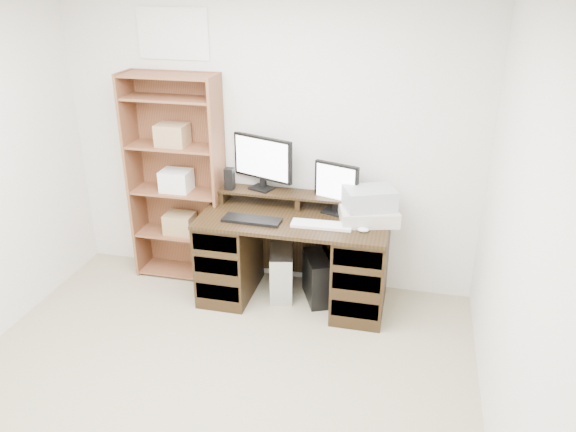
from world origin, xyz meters
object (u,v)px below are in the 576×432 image
(monitor_small, at_px, (336,186))
(printer, at_px, (368,215))
(monitor_wide, at_px, (263,160))
(desk, at_px, (294,257))
(tower_silver, at_px, (282,272))
(tower_black, at_px, (317,278))
(bookshelf, at_px, (177,178))

(monitor_small, xyz_separation_m, printer, (0.28, -0.12, -0.17))
(monitor_wide, xyz_separation_m, monitor_small, (0.62, -0.08, -0.14))
(desk, bearing_deg, tower_silver, 156.30)
(tower_silver, bearing_deg, tower_black, -14.87)
(printer, distance_m, tower_black, 0.72)
(desk, relative_size, monitor_small, 3.65)
(bookshelf, bearing_deg, printer, -5.37)
(monitor_wide, bearing_deg, printer, 8.89)
(bookshelf, bearing_deg, monitor_small, -1.61)
(desk, xyz_separation_m, tower_black, (0.19, 0.04, -0.19))
(desk, distance_m, bookshelf, 1.21)
(monitor_small, distance_m, tower_black, 0.80)
(desk, bearing_deg, tower_black, 11.85)
(bookshelf, bearing_deg, tower_black, -7.85)
(printer, height_order, bookshelf, bookshelf)
(tower_black, height_order, bookshelf, bookshelf)
(monitor_small, height_order, printer, monitor_small)
(tower_black, distance_m, bookshelf, 1.46)
(monitor_wide, height_order, bookshelf, bookshelf)
(printer, bearing_deg, bookshelf, 159.69)
(printer, height_order, tower_black, printer)
(desk, distance_m, tower_black, 0.27)
(monitor_small, relative_size, tower_silver, 1.00)
(monitor_wide, xyz_separation_m, printer, (0.90, -0.19, -0.31))
(tower_silver, bearing_deg, printer, -12.00)
(tower_silver, xyz_separation_m, tower_black, (0.31, -0.01, -0.01))
(desk, xyz_separation_m, monitor_wide, (-0.32, 0.25, 0.73))
(desk, bearing_deg, bookshelf, 168.77)
(desk, relative_size, tower_silver, 3.64)
(monitor_small, relative_size, printer, 0.94)
(desk, height_order, bookshelf, bookshelf)
(printer, distance_m, tower_silver, 0.92)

